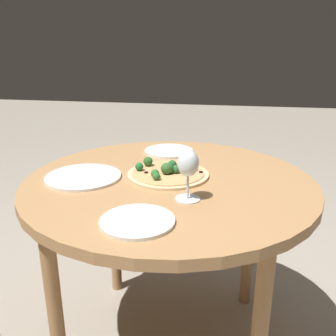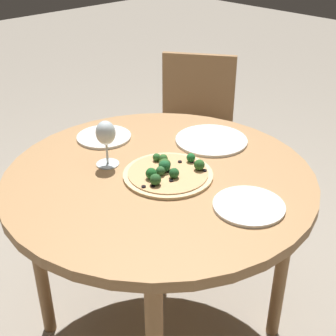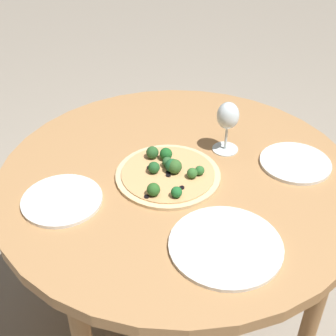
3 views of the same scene
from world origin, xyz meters
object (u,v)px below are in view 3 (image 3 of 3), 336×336
object	(u,v)px
plate_far	(226,245)
plate_side	(295,163)
pizza	(168,173)
wine_glass	(228,118)
plate_near	(62,200)

from	to	relation	value
plate_far	plate_side	world-z (taller)	same
pizza	plate_side	distance (m)	0.38
wine_glass	plate_near	bearing A→B (deg)	-74.44
wine_glass	plate_far	size ratio (longest dim) A/B	0.59
plate_near	pizza	bearing A→B (deg)	98.47
pizza	plate_far	xyz separation A→B (m)	(0.30, 0.07, -0.01)
plate_near	plate_far	xyz separation A→B (m)	(0.25, 0.37, 0.00)
wine_glass	plate_far	world-z (taller)	wine_glass
wine_glass	plate_far	xyz separation A→B (m)	(0.39, -0.13, -0.11)
pizza	wine_glass	xyz separation A→B (m)	(-0.09, 0.20, 0.10)
wine_glass	plate_side	distance (m)	0.24
plate_near	plate_side	size ratio (longest dim) A/B	1.03
pizza	plate_side	size ratio (longest dim) A/B	1.43
plate_far	plate_side	distance (m)	0.41
wine_glass	plate_side	xyz separation A→B (m)	(0.12, 0.18, -0.11)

